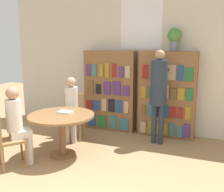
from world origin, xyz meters
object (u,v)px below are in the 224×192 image
(chair_left_side, at_px, (74,113))
(librarian_standing, at_px, (159,87))
(reading_table, at_px, (62,122))
(chair_near_camera, at_px, (6,137))
(flower_vase, at_px, (175,37))
(seated_reader_right, at_px, (17,121))
(seated_reader_left, at_px, (71,105))
(bookshelf_right, at_px, (167,95))
(bookshelf_left, at_px, (110,91))

(chair_left_side, relative_size, librarian_standing, 0.50)
(reading_table, xyz_separation_m, chair_near_camera, (-0.54, -0.72, -0.09))
(flower_vase, relative_size, chair_left_side, 0.50)
(chair_left_side, distance_m, seated_reader_right, 1.46)
(seated_reader_left, height_order, seated_reader_right, seated_reader_right)
(chair_left_side, bearing_deg, chair_near_camera, 63.00)
(seated_reader_right, bearing_deg, bookshelf_right, 86.30)
(bookshelf_left, distance_m, reading_table, 1.70)
(reading_table, bearing_deg, bookshelf_left, 82.20)
(flower_vase, bearing_deg, reading_table, -133.62)
(seated_reader_right, bearing_deg, bookshelf_left, 110.62)
(bookshelf_right, relative_size, seated_reader_right, 1.38)
(bookshelf_left, relative_size, librarian_standing, 0.98)
(seated_reader_left, distance_m, librarian_standing, 1.74)
(bookshelf_left, xyz_separation_m, reading_table, (-0.23, -1.66, -0.28))
(flower_vase, height_order, chair_near_camera, flower_vase)
(librarian_standing, bearing_deg, chair_left_side, -169.85)
(bookshelf_right, distance_m, seated_reader_right, 2.96)
(reading_table, distance_m, seated_reader_right, 0.73)
(seated_reader_right, bearing_deg, seated_reader_left, 117.05)
(reading_table, relative_size, seated_reader_left, 0.88)
(seated_reader_left, bearing_deg, chair_left_side, -90.00)
(flower_vase, xyz_separation_m, chair_near_camera, (-2.13, -2.39, -1.53))
(chair_left_side, bearing_deg, librarian_standing, 173.22)
(bookshelf_right, height_order, chair_left_side, bookshelf_right)
(seated_reader_right, height_order, librarian_standing, librarian_standing)
(bookshelf_left, height_order, seated_reader_left, bookshelf_left)
(chair_left_side, bearing_deg, seated_reader_right, 66.29)
(reading_table, bearing_deg, bookshelf_right, 48.04)
(seated_reader_left, relative_size, seated_reader_right, 1.00)
(chair_near_camera, height_order, chair_left_side, same)
(reading_table, distance_m, seated_reader_left, 0.73)
(chair_left_side, xyz_separation_m, seated_reader_right, (-0.17, -1.44, 0.21))
(bookshelf_left, height_order, bookshelf_right, same)
(bookshelf_right, distance_m, chair_left_side, 1.97)
(chair_near_camera, relative_size, seated_reader_left, 0.71)
(bookshelf_left, xyz_separation_m, bookshelf_right, (1.27, -0.00, 0.00))
(bookshelf_left, distance_m, chair_near_camera, 2.53)
(flower_vase, relative_size, seated_reader_right, 0.36)
(bookshelf_right, relative_size, chair_near_camera, 1.94)
(chair_near_camera, relative_size, librarian_standing, 0.50)
(bookshelf_left, distance_m, chair_left_side, 1.01)
(chair_left_side, bearing_deg, reading_table, 90.00)
(bookshelf_right, xyz_separation_m, chair_near_camera, (-2.04, -2.38, -0.37))
(bookshelf_right, relative_size, chair_left_side, 1.94)
(flower_vase, xyz_separation_m, chair_left_side, (-1.85, -0.81, -1.53))
(reading_table, xyz_separation_m, chair_left_side, (-0.26, 0.86, -0.09))
(reading_table, height_order, seated_reader_left, seated_reader_left)
(seated_reader_right, bearing_deg, librarian_standing, 80.24)
(bookshelf_right, relative_size, librarian_standing, 0.98)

